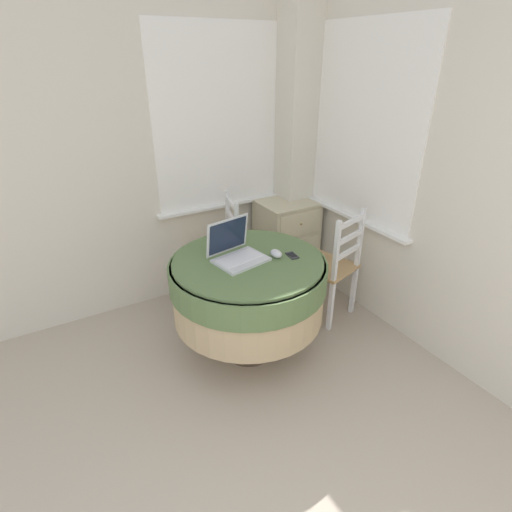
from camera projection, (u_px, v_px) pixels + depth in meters
name	position (u px, v px, depth m)	size (l,w,h in m)	color
corner_room_shell	(294.00, 181.00, 2.42)	(4.40, 5.05, 2.55)	beige
round_dining_table	(248.00, 284.00, 2.71)	(1.05, 1.05, 0.76)	#4C3D2D
laptop	(236.00, 251.00, 2.61)	(0.37, 0.34, 0.26)	silver
computer_mouse	(276.00, 254.00, 2.64)	(0.06, 0.10, 0.05)	silver
cell_phone	(292.00, 255.00, 2.66)	(0.07, 0.11, 0.01)	#2D2D33
dining_chair_near_back_window	(217.00, 252.00, 3.42)	(0.51, 0.48, 0.93)	tan
dining_chair_near_right_window	(330.00, 267.00, 3.19)	(0.49, 0.52, 0.93)	tan
corner_cabinet	(286.00, 240.00, 3.79)	(0.52, 0.46, 0.78)	beige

